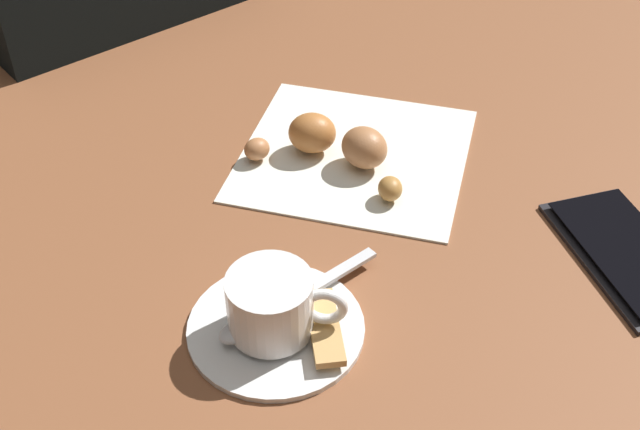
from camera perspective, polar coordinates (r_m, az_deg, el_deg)
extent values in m
plane|color=brown|center=(0.64, 0.88, -1.66)|extent=(1.80, 1.80, 0.00)
cylinder|color=white|center=(0.57, -3.16, -7.86)|extent=(0.13, 0.13, 0.01)
cylinder|color=white|center=(0.55, -3.56, -6.33)|extent=(0.06, 0.06, 0.05)
cylinder|color=#371711|center=(0.55, -3.57, -6.32)|extent=(0.05, 0.05, 0.00)
torus|color=white|center=(0.54, 0.15, -6.54)|extent=(0.01, 0.03, 0.03)
cube|color=silver|center=(0.59, -0.29, -5.06)|extent=(0.08, 0.09, 0.00)
ellipsoid|color=silver|center=(0.56, -5.90, -8.20)|extent=(0.03, 0.03, 0.01)
cube|color=tan|center=(0.56, 0.01, -7.95)|extent=(0.07, 0.03, 0.01)
cube|color=silver|center=(0.73, 2.47, 4.40)|extent=(0.23, 0.23, 0.00)
ellipsoid|color=#AD7739|center=(0.67, 5.01, 1.89)|extent=(0.03, 0.02, 0.02)
ellipsoid|color=#AD7145|center=(0.70, 3.17, 4.81)|extent=(0.06, 0.06, 0.04)
ellipsoid|color=#B76E35|center=(0.72, -0.56, 5.86)|extent=(0.04, 0.04, 0.04)
ellipsoid|color=#B57345|center=(0.71, -4.51, 4.70)|extent=(0.03, 0.03, 0.02)
cube|color=black|center=(0.67, 21.00, -2.57)|extent=(0.16, 0.12, 0.01)
cube|color=black|center=(0.66, 21.10, -2.27)|extent=(0.15, 0.11, 0.00)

